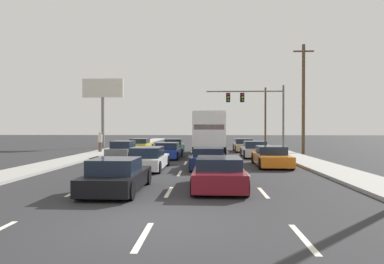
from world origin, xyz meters
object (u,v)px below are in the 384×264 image
car_gray (124,150)px  utility_pole_far (265,114)px  car_yellow (140,145)px  traffic_signal_mast (251,102)px  car_navy (208,158)px  car_maroon (219,174)px  roadside_billboard (103,97)px  car_orange (271,157)px  car_blue (168,151)px  box_truck (209,131)px  car_tan (244,146)px  car_silver (255,150)px  utility_pole_mid (303,98)px  car_green (174,146)px  car_black (117,176)px  pedestrian_near_corner (100,142)px  car_white (148,159)px

car_gray → utility_pole_far: bearing=59.1°
car_yellow → traffic_signal_mast: 12.36m
car_navy → car_maroon: size_ratio=1.14×
roadside_billboard → car_orange: bearing=-49.1°
car_blue → car_orange: (6.83, -4.97, 0.00)m
box_truck → car_navy: (-0.15, -9.01, -1.49)m
car_tan → car_silver: size_ratio=0.97×
car_gray → car_navy: size_ratio=0.96×
box_truck → utility_pole_mid: bearing=12.5°
utility_pole_mid → car_green: bearing=173.1°
car_green → car_silver: (6.88, -4.91, 0.00)m
car_maroon → car_silver: bearing=76.5°
car_gray → utility_pole_far: utility_pole_far is taller
car_maroon → car_silver: car_silver is taller
car_black → car_green: bearing=89.4°
car_yellow → roadside_billboard: (-5.63, 6.23, 5.31)m
car_green → pedestrian_near_corner: 6.75m
car_white → car_silver: car_silver is taller
car_blue → box_truck: bearing=42.0°
traffic_signal_mast → car_blue: bearing=-127.0°
car_gray → traffic_signal_mast: size_ratio=0.55×
car_navy → car_tan: (3.52, 13.62, -0.00)m
car_blue → car_white: (-0.32, -6.89, 0.03)m
car_green → pedestrian_near_corner: (-6.62, -1.22, 0.48)m
car_blue → car_white: car_white is taller
car_tan → pedestrian_near_corner: (-13.34, -2.57, 0.48)m
roadside_billboard → traffic_signal_mast: bearing=-11.5°
traffic_signal_mast → box_truck: bearing=-121.5°
car_yellow → traffic_signal_mast: traffic_signal_mast is taller
car_green → car_black: 19.51m
car_gray → car_orange: 11.71m
utility_pole_mid → utility_pole_far: size_ratio=1.15×
car_blue → car_white: bearing=-92.7°
car_gray → car_silver: (10.24, 0.72, -0.01)m
car_maroon → car_orange: bearing=65.7°
car_orange → roadside_billboard: size_ratio=0.58×
car_maroon → pedestrian_near_corner: (-10.17, 17.53, 0.48)m
car_white → pedestrian_near_corner: (-6.46, 11.79, 0.46)m
utility_pole_mid → pedestrian_near_corner: (-18.28, 0.20, -3.93)m
traffic_signal_mast → roadside_billboard: 17.22m
car_gray → car_blue: size_ratio=0.97×
car_silver → utility_pole_mid: utility_pole_mid is taller
car_gray → car_tan: car_gray is taller
car_gray → car_blue: car_gray is taller
car_green → roadside_billboard: (-9.05, 7.46, 5.33)m
car_maroon → pedestrian_near_corner: pedestrian_near_corner is taller
car_blue → car_yellow: bearing=116.0°
pedestrian_near_corner → car_yellow: bearing=37.4°
car_yellow → car_silver: (10.29, -6.14, -0.02)m
car_green → box_truck: (3.35, -3.26, 1.48)m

